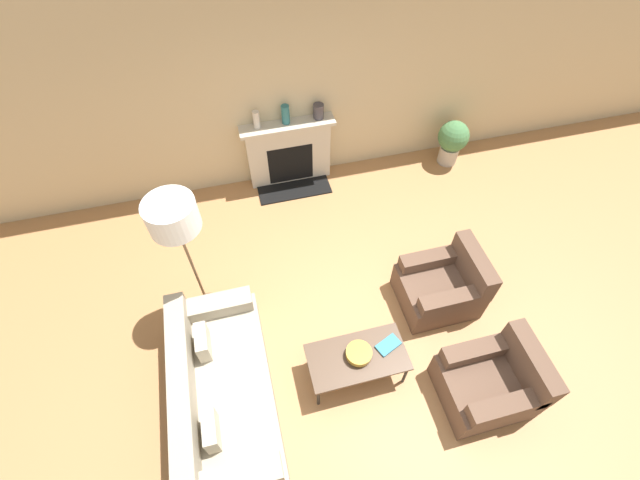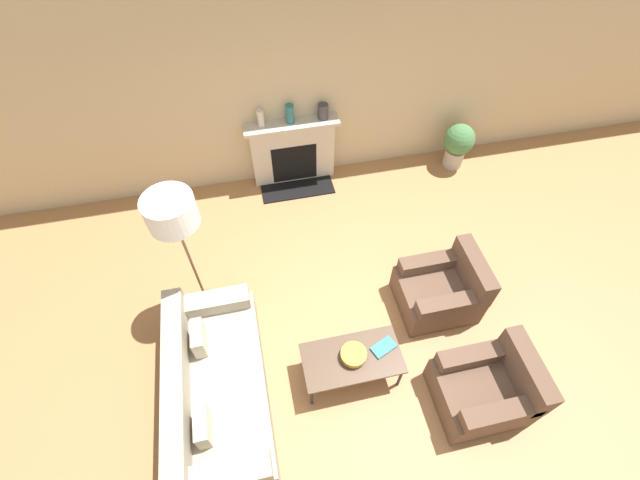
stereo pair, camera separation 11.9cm
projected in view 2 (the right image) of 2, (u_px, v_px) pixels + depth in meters
ground_plane at (352, 356)px, 4.82m from camera, size 18.00×18.00×0.00m
wall_back at (297, 87)px, 5.58m from camera, size 18.00×0.06×2.90m
fireplace at (293, 152)px, 6.23m from camera, size 1.32×0.59×1.02m
couch at (215, 387)px, 4.32m from camera, size 0.92×1.93×0.75m
armchair_near at (487, 388)px, 4.31m from camera, size 0.88×0.76×0.80m
armchair_far at (442, 290)px, 5.03m from camera, size 0.88×0.76×0.80m
coffee_table at (352, 359)px, 4.40m from camera, size 1.03×0.53×0.43m
bowl at (354, 355)px, 4.33m from camera, size 0.27×0.27×0.09m
book at (384, 347)px, 4.43m from camera, size 0.29×0.23×0.02m
floor_lamp at (173, 217)px, 4.02m from camera, size 0.49×0.49×1.82m
mantel_vase_left at (261, 118)px, 5.67m from camera, size 0.09×0.09×0.25m
mantel_vase_center_left at (290, 114)px, 5.72m from camera, size 0.11×0.11×0.27m
mantel_vase_center_right at (323, 111)px, 5.80m from camera, size 0.15×0.15×0.21m
potted_plant at (458, 143)px, 6.47m from camera, size 0.46×0.46×0.73m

